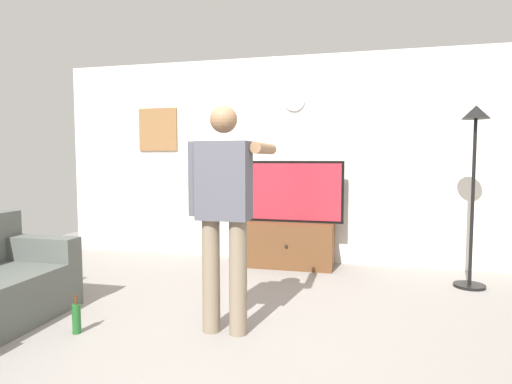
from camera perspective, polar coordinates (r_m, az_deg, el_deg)
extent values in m
plane|color=gray|center=(3.25, -6.26, -20.48)|extent=(8.40, 8.40, 0.00)
cube|color=silver|center=(5.80, 3.94, 4.26)|extent=(6.40, 0.10, 2.70)
cube|color=brown|center=(5.54, 4.46, -6.89)|extent=(1.10, 0.49, 0.56)
sphere|color=black|center=(5.29, 3.98, -7.12)|extent=(0.04, 0.04, 0.04)
cube|color=black|center=(5.50, 4.59, 0.07)|extent=(1.33, 0.06, 0.78)
cube|color=maroon|center=(5.46, 4.53, 0.04)|extent=(1.27, 0.01, 0.72)
cylinder|color=white|center=(5.77, 5.08, 11.93)|extent=(0.27, 0.03, 0.27)
cube|color=olive|center=(6.35, -12.77, 8.03)|extent=(0.58, 0.04, 0.60)
cylinder|color=black|center=(5.23, 26.30, -11.01)|extent=(0.32, 0.32, 0.03)
cylinder|color=black|center=(5.08, 26.65, -1.28)|extent=(0.04, 0.04, 1.75)
cone|color=black|center=(5.08, 27.02, 9.37)|extent=(0.28, 0.28, 0.14)
cylinder|color=#7A6B56|center=(3.48, -5.94, -10.91)|extent=(0.14, 0.14, 0.90)
cylinder|color=#7A6B56|center=(3.41, -2.38, -11.20)|extent=(0.14, 0.14, 0.90)
cube|color=#4C4C56|center=(3.32, -4.25, 1.50)|extent=(0.40, 0.22, 0.60)
sphere|color=#8C6647|center=(3.33, -4.30, 9.54)|extent=(0.21, 0.21, 0.21)
cylinder|color=#4C4C56|center=(3.41, -8.18, 1.73)|extent=(0.09, 0.09, 0.58)
cylinder|color=#8C6647|center=(3.53, 1.05, 5.76)|extent=(0.09, 0.58, 0.09)
cube|color=white|center=(3.84, 2.15, 5.65)|extent=(0.04, 0.12, 0.04)
cube|color=#4C514C|center=(4.57, -27.11, -6.60)|extent=(0.85, 0.22, 0.22)
cylinder|color=#1E5923|center=(3.79, -22.58, -15.17)|extent=(0.07, 0.07, 0.23)
cylinder|color=#4C2814|center=(3.74, -22.65, -12.99)|extent=(0.02, 0.02, 0.07)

